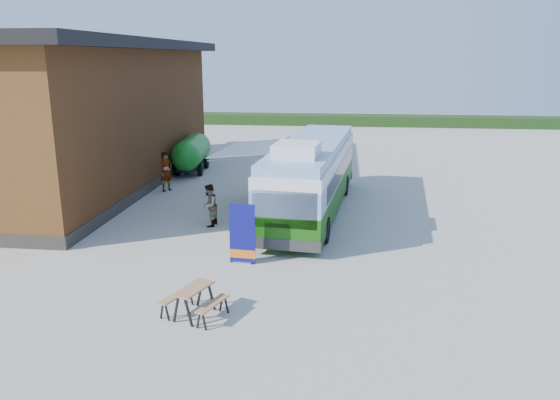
# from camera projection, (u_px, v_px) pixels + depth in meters

# --- Properties ---
(ground) EXTENTS (100.00, 100.00, 0.00)m
(ground) POSITION_uv_depth(u_px,v_px,m) (246.00, 258.00, 18.59)
(ground) COLOR #BCB7AD
(ground) RESTS_ON ground
(barn) EXTENTS (9.60, 21.20, 7.50)m
(barn) POSITION_uv_depth(u_px,v_px,m) (81.00, 117.00, 28.46)
(barn) COLOR brown
(barn) RESTS_ON ground
(hedge) EXTENTS (40.00, 3.00, 1.00)m
(hedge) POSITION_uv_depth(u_px,v_px,m) (393.00, 121.00, 54.07)
(hedge) COLOR #264419
(hedge) RESTS_ON ground
(bus) EXTENTS (3.65, 11.99, 3.63)m
(bus) POSITION_uv_depth(u_px,v_px,m) (312.00, 174.00, 23.55)
(bus) COLOR #176010
(bus) RESTS_ON ground
(awning) EXTENTS (3.12, 4.57, 0.53)m
(awning) POSITION_uv_depth(u_px,v_px,m) (255.00, 152.00, 23.61)
(awning) COLOR white
(awning) RESTS_ON ground
(banner) EXTENTS (0.89, 0.24, 2.04)m
(banner) POSITION_uv_depth(u_px,v_px,m) (242.00, 239.00, 17.89)
(banner) COLOR navy
(banner) RESTS_ON ground
(picnic_table) EXTENTS (1.76, 1.67, 0.81)m
(picnic_table) POSITION_uv_depth(u_px,v_px,m) (194.00, 295.00, 14.27)
(picnic_table) COLOR #A67B4E
(picnic_table) RESTS_ON ground
(person_a) EXTENTS (0.80, 0.88, 2.01)m
(person_a) POSITION_uv_depth(u_px,v_px,m) (166.00, 172.00, 27.60)
(person_a) COLOR #999999
(person_a) RESTS_ON ground
(person_b) EXTENTS (0.75, 0.91, 1.73)m
(person_b) POSITION_uv_depth(u_px,v_px,m) (209.00, 205.00, 21.85)
(person_b) COLOR #999999
(person_b) RESTS_ON ground
(slurry_tanker) EXTENTS (1.97, 5.60, 2.07)m
(slurry_tanker) POSITION_uv_depth(u_px,v_px,m) (192.00, 152.00, 32.18)
(slurry_tanker) COLOR #178021
(slurry_tanker) RESTS_ON ground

